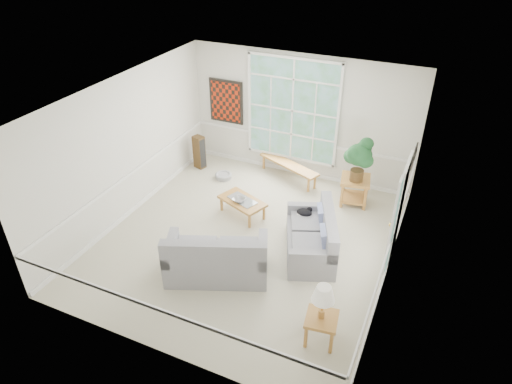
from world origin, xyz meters
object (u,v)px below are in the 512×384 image
coffee_table (242,207)px  loveseat_right (311,234)px  loveseat_front (217,252)px  side_table (321,329)px  end_table (354,191)px

coffee_table → loveseat_right: bearing=1.9°
loveseat_right → coffee_table: bearing=138.8°
loveseat_right → loveseat_front: size_ratio=0.92×
side_table → end_table: bearing=96.8°
loveseat_right → loveseat_front: (-1.34, -1.25, 0.04)m
end_table → side_table: 4.06m
coffee_table → end_table: (2.08, 1.47, 0.13)m
coffee_table → side_table: (2.56, -2.57, 0.05)m
end_table → side_table: size_ratio=1.29×
loveseat_front → end_table: 3.74m
coffee_table → end_table: bearing=56.8°
loveseat_right → end_table: bearing=59.1°
loveseat_front → end_table: (1.69, 3.33, -0.17)m
loveseat_front → coffee_table: 1.93m
side_table → loveseat_right: bearing=112.9°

